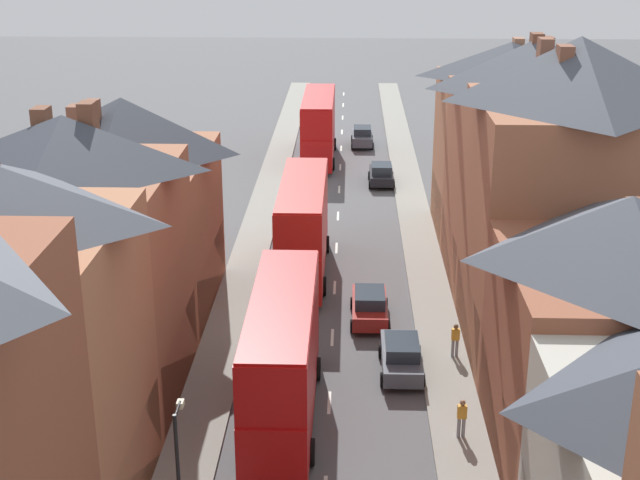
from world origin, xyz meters
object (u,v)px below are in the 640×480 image
(double_decker_bus_far_approaching, at_px, (282,357))
(car_near_silver, at_px, (370,305))
(street_lamp, at_px, (180,478))
(double_decker_bus_mid_street, at_px, (303,226))
(double_decker_bus_lead, at_px, (318,126))
(car_near_blue, at_px, (381,174))
(pedestrian_mid_right, at_px, (455,339))
(pedestrian_mid_left, at_px, (462,416))
(car_parked_right_a, at_px, (401,356))
(car_parked_left_a, at_px, (362,136))

(double_decker_bus_far_approaching, distance_m, car_near_silver, 10.17)
(street_lamp, bearing_deg, double_decker_bus_mid_street, 84.18)
(car_near_silver, bearing_deg, double_decker_bus_lead, 96.81)
(double_decker_bus_mid_street, height_order, double_decker_bus_far_approaching, same)
(double_decker_bus_mid_street, distance_m, car_near_blue, 18.21)
(car_near_blue, distance_m, pedestrian_mid_right, 27.53)
(car_near_silver, bearing_deg, pedestrian_mid_left, -72.49)
(pedestrian_mid_left, bearing_deg, double_decker_bus_far_approaching, 169.90)
(double_decker_bus_mid_street, distance_m, car_near_silver, 7.34)
(double_decker_bus_far_approaching, bearing_deg, car_near_silver, 68.79)
(car_near_blue, bearing_deg, double_decker_bus_mid_street, -105.74)
(car_near_blue, bearing_deg, double_decker_bus_lead, 126.06)
(double_decker_bus_lead, xyz_separation_m, car_parked_right_a, (4.91, -35.46, -2.00))
(double_decker_bus_lead, distance_m, pedestrian_mid_left, 41.39)
(pedestrian_mid_left, bearing_deg, car_near_blue, 93.40)
(car_near_blue, height_order, pedestrian_mid_left, pedestrian_mid_left)
(double_decker_bus_mid_street, bearing_deg, pedestrian_mid_left, -67.34)
(pedestrian_mid_right, bearing_deg, street_lamp, -125.20)
(car_near_silver, bearing_deg, street_lamp, -108.70)
(double_decker_bus_lead, xyz_separation_m, pedestrian_mid_right, (7.40, -34.16, -1.78))
(car_near_blue, xyz_separation_m, pedestrian_mid_right, (2.49, -27.42, 0.24))
(car_near_blue, bearing_deg, car_near_silver, -93.17)
(car_near_silver, bearing_deg, car_near_blue, 86.83)
(double_decker_bus_far_approaching, distance_m, pedestrian_mid_left, 7.26)
(double_decker_bus_lead, bearing_deg, car_near_silver, -83.19)
(double_decker_bus_lead, distance_m, car_near_silver, 30.51)
(double_decker_bus_mid_street, height_order, car_near_silver, double_decker_bus_mid_street)
(double_decker_bus_far_approaching, xyz_separation_m, car_parked_right_a, (4.91, 4.07, -2.00))
(pedestrian_mid_left, relative_size, street_lamp, 0.29)
(car_parked_right_a, bearing_deg, car_parked_left_a, 91.85)
(car_near_silver, xyz_separation_m, street_lamp, (-6.05, -17.88, 2.42))
(pedestrian_mid_right, bearing_deg, pedestrian_mid_left, -94.04)
(double_decker_bus_lead, bearing_deg, car_near_blue, -53.94)
(car_near_silver, bearing_deg, double_decker_bus_mid_street, 120.74)
(car_near_silver, xyz_separation_m, car_parked_right_a, (1.30, -5.23, -0.01))
(double_decker_bus_lead, height_order, street_lamp, street_lamp)
(double_decker_bus_far_approaching, bearing_deg, double_decker_bus_mid_street, 90.00)
(car_parked_left_a, bearing_deg, car_near_silver, -90.00)
(double_decker_bus_mid_street, bearing_deg, street_lamp, -95.82)
(car_near_silver, bearing_deg, double_decker_bus_far_approaching, -111.21)
(double_decker_bus_far_approaching, relative_size, car_near_blue, 2.78)
(double_decker_bus_lead, bearing_deg, pedestrian_mid_left, -80.35)
(double_decker_bus_mid_street, relative_size, double_decker_bus_far_approaching, 1.00)
(double_decker_bus_far_approaching, bearing_deg, car_parked_left_a, 85.34)
(car_near_silver, relative_size, car_parked_right_a, 1.00)
(car_near_blue, xyz_separation_m, car_parked_left_a, (-1.30, 11.46, 0.06))
(car_parked_right_a, bearing_deg, double_decker_bus_mid_street, 113.49)
(car_parked_right_a, relative_size, pedestrian_mid_right, 2.63)
(car_parked_right_a, distance_m, pedestrian_mid_left, 5.69)
(car_parked_right_a, height_order, pedestrian_mid_left, pedestrian_mid_left)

